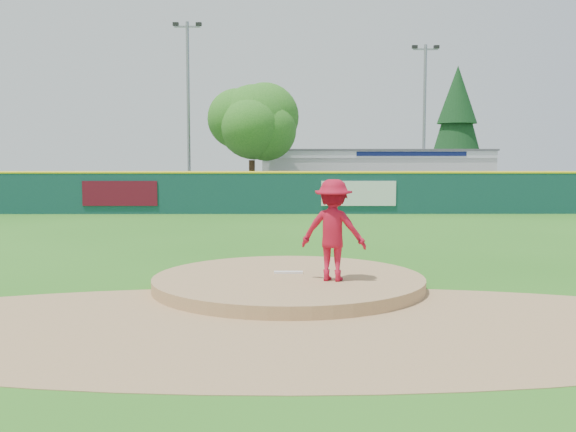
{
  "coord_description": "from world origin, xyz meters",
  "views": [
    {
      "loc": [
        -0.08,
        -12.9,
        2.6
      ],
      "look_at": [
        0.0,
        2.0,
        1.3
      ],
      "focal_mm": 40.0,
      "sensor_mm": 36.0,
      "label": 1
    }
  ],
  "objects_px": {
    "pitcher": "(333,230)",
    "light_pole_left": "(188,104)",
    "light_pole_right": "(424,115)",
    "deciduous_tree": "(252,127)",
    "playground_slide": "(78,193)",
    "conifer_tree": "(457,121)",
    "van": "(229,197)",
    "pool_building_grp": "(371,173)"
  },
  "relations": [
    {
      "from": "van",
      "to": "pitcher",
      "type": "bearing_deg",
      "value": 173.01
    },
    {
      "from": "pitcher",
      "to": "light_pole_left",
      "type": "bearing_deg",
      "value": -59.82
    },
    {
      "from": "pool_building_grp",
      "to": "light_pole_left",
      "type": "xyz_separation_m",
      "value": [
        -12.0,
        -4.99,
        4.39
      ]
    },
    {
      "from": "pitcher",
      "to": "van",
      "type": "relative_size",
      "value": 0.45
    },
    {
      "from": "pitcher",
      "to": "playground_slide",
      "type": "distance_m",
      "value": 26.83
    },
    {
      "from": "light_pole_right",
      "to": "playground_slide",
      "type": "bearing_deg",
      "value": -164.39
    },
    {
      "from": "conifer_tree",
      "to": "deciduous_tree",
      "type": "bearing_deg",
      "value": -143.75
    },
    {
      "from": "pool_building_grp",
      "to": "light_pole_right",
      "type": "xyz_separation_m",
      "value": [
        3.0,
        -2.99,
        3.88
      ]
    },
    {
      "from": "van",
      "to": "conifer_tree",
      "type": "xyz_separation_m",
      "value": [
        16.07,
        14.24,
        4.92
      ]
    },
    {
      "from": "playground_slide",
      "to": "conifer_tree",
      "type": "bearing_deg",
      "value": 27.35
    },
    {
      "from": "deciduous_tree",
      "to": "conifer_tree",
      "type": "relative_size",
      "value": 0.77
    },
    {
      "from": "deciduous_tree",
      "to": "playground_slide",
      "type": "bearing_deg",
      "value": -169.57
    },
    {
      "from": "playground_slide",
      "to": "deciduous_tree",
      "type": "relative_size",
      "value": 0.37
    },
    {
      "from": "light_pole_right",
      "to": "pool_building_grp",
      "type": "bearing_deg",
      "value": 135.05
    },
    {
      "from": "light_pole_right",
      "to": "van",
      "type": "bearing_deg",
      "value": -149.02
    },
    {
      "from": "playground_slide",
      "to": "deciduous_tree",
      "type": "distance_m",
      "value": 10.59
    },
    {
      "from": "light_pole_right",
      "to": "conifer_tree",
      "type": "bearing_deg",
      "value": 60.26
    },
    {
      "from": "light_pole_left",
      "to": "van",
      "type": "bearing_deg",
      "value": -60.77
    },
    {
      "from": "pitcher",
      "to": "pool_building_grp",
      "type": "relative_size",
      "value": 0.13
    },
    {
      "from": "van",
      "to": "pool_building_grp",
      "type": "xyz_separation_m",
      "value": [
        9.07,
        10.24,
        1.04
      ]
    },
    {
      "from": "van",
      "to": "deciduous_tree",
      "type": "xyz_separation_m",
      "value": [
        1.07,
        3.24,
        3.93
      ]
    },
    {
      "from": "pool_building_grp",
      "to": "deciduous_tree",
      "type": "height_order",
      "value": "deciduous_tree"
    },
    {
      "from": "van",
      "to": "conifer_tree",
      "type": "relative_size",
      "value": 0.46
    },
    {
      "from": "deciduous_tree",
      "to": "light_pole_left",
      "type": "xyz_separation_m",
      "value": [
        -4.0,
        2.0,
        1.5
      ]
    },
    {
      "from": "van",
      "to": "pool_building_grp",
      "type": "distance_m",
      "value": 13.71
    },
    {
      "from": "pool_building_grp",
      "to": "light_pole_left",
      "type": "relative_size",
      "value": 1.38
    },
    {
      "from": "deciduous_tree",
      "to": "light_pole_right",
      "type": "relative_size",
      "value": 0.74
    },
    {
      "from": "van",
      "to": "conifer_tree",
      "type": "bearing_deg",
      "value": -65.47
    },
    {
      "from": "conifer_tree",
      "to": "van",
      "type": "bearing_deg",
      "value": -138.44
    },
    {
      "from": "pitcher",
      "to": "deciduous_tree",
      "type": "bearing_deg",
      "value": -67.43
    },
    {
      "from": "light_pole_left",
      "to": "light_pole_right",
      "type": "distance_m",
      "value": 15.14
    },
    {
      "from": "pitcher",
      "to": "deciduous_tree",
      "type": "distance_m",
      "value": 25.85
    },
    {
      "from": "pool_building_grp",
      "to": "conifer_tree",
      "type": "distance_m",
      "value": 8.95
    },
    {
      "from": "playground_slide",
      "to": "conifer_tree",
      "type": "relative_size",
      "value": 0.29
    },
    {
      "from": "light_pole_right",
      "to": "light_pole_left",
      "type": "bearing_deg",
      "value": -172.41
    },
    {
      "from": "pool_building_grp",
      "to": "deciduous_tree",
      "type": "bearing_deg",
      "value": -138.84
    },
    {
      "from": "light_pole_right",
      "to": "deciduous_tree",
      "type": "bearing_deg",
      "value": -160.02
    },
    {
      "from": "deciduous_tree",
      "to": "light_pole_left",
      "type": "relative_size",
      "value": 0.67
    },
    {
      "from": "van",
      "to": "playground_slide",
      "type": "bearing_deg",
      "value": 63.43
    },
    {
      "from": "pitcher",
      "to": "deciduous_tree",
      "type": "xyz_separation_m",
      "value": [
        -2.87,
        25.48,
        3.31
      ]
    },
    {
      "from": "playground_slide",
      "to": "light_pole_left",
      "type": "xyz_separation_m",
      "value": [
        5.72,
        3.79,
        5.29
      ]
    },
    {
      "from": "pitcher",
      "to": "conifer_tree",
      "type": "xyz_separation_m",
      "value": [
        12.13,
        36.48,
        4.3
      ]
    }
  ]
}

